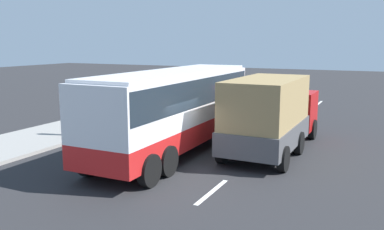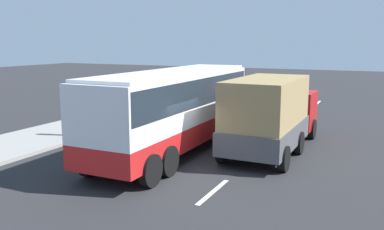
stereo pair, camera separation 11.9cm
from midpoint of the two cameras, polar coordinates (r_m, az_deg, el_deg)
The scene contains 6 objects.
ground_plane at distance 15.60m, azimuth -2.27°, elevation -7.23°, with size 120.00×120.00×0.00m, color #28282B.
sidewalk_curb at distance 20.54m, azimuth -22.85°, elevation -3.57°, with size 80.00×4.00×0.15m, color gray.
lane_centreline at distance 15.23m, azimuth 6.20°, elevation -7.70°, with size 40.99×0.16×0.01m.
coach_bus at distance 17.13m, azimuth -2.61°, elevation 1.75°, with size 10.56×2.79×3.49m.
cargo_truck at distance 17.73m, azimuth 10.85°, elevation 0.31°, with size 7.56×2.73×3.22m.
pedestrian_near_curb at distance 20.86m, azimuth -17.35°, elevation -0.28°, with size 0.32×0.32×1.59m.
Camera 2 is at (-13.20, -6.89, 4.64)m, focal length 38.27 mm.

